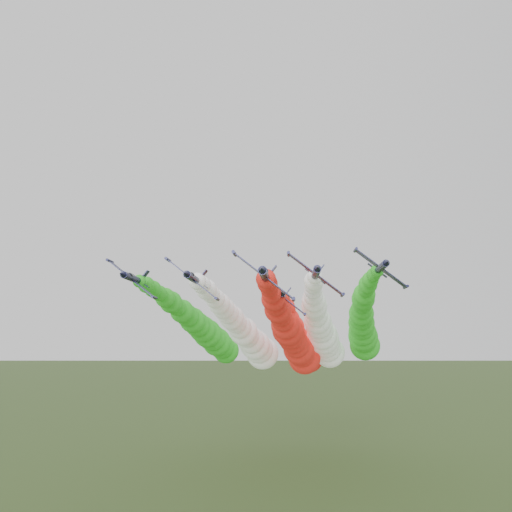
% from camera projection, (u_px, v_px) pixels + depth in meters
% --- Properties ---
extents(jet_lead, '(16.47, 85.98, 21.74)m').
position_uv_depth(jet_lead, '(294.00, 340.00, 123.83)').
color(jet_lead, black).
rests_on(jet_lead, ground).
extents(jet_inner_left, '(16.83, 86.35, 22.11)m').
position_uv_depth(jet_inner_left, '(249.00, 338.00, 137.54)').
color(jet_inner_left, black).
rests_on(jet_inner_left, ground).
extents(jet_inner_right, '(16.46, 85.97, 21.74)m').
position_uv_depth(jet_inner_right, '(323.00, 335.00, 132.61)').
color(jet_inner_right, black).
rests_on(jet_inner_right, ground).
extents(jet_outer_left, '(16.06, 85.57, 21.33)m').
position_uv_depth(jet_outer_left, '(207.00, 333.00, 141.93)').
color(jet_outer_left, black).
rests_on(jet_outer_left, ground).
extents(jet_outer_right, '(16.67, 86.19, 21.95)m').
position_uv_depth(jet_outer_right, '(363.00, 329.00, 141.61)').
color(jet_outer_right, black).
rests_on(jet_outer_right, ground).
extents(jet_trail, '(16.41, 85.93, 21.69)m').
position_uv_depth(jet_trail, '(301.00, 344.00, 146.77)').
color(jet_trail, black).
rests_on(jet_trail, ground).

